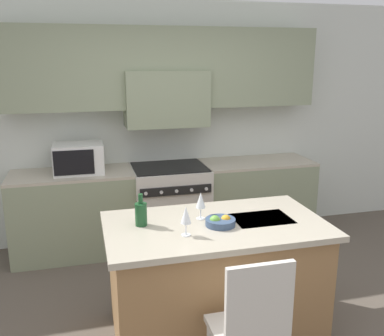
{
  "coord_description": "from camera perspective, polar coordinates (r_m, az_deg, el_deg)",
  "views": [
    {
      "loc": [
        -0.91,
        -2.62,
        2.09
      ],
      "look_at": [
        0.0,
        0.89,
        1.15
      ],
      "focal_mm": 40.0,
      "sensor_mm": 36.0,
      "label": 1
    }
  ],
  "objects": [
    {
      "name": "wine_glass_far",
      "position": [
        3.23,
        1.16,
        -4.41
      ],
      "size": [
        0.07,
        0.07,
        0.21
      ],
      "color": "white",
      "rests_on": "kitchen_island"
    },
    {
      "name": "microwave",
      "position": [
        4.62,
        -14.9,
        1.27
      ],
      "size": [
        0.51,
        0.38,
        0.31
      ],
      "color": "silver",
      "rests_on": "back_counter"
    },
    {
      "name": "fruit_bowl",
      "position": [
        3.15,
        3.77,
        -7.14
      ],
      "size": [
        0.22,
        0.22,
        0.08
      ],
      "color": "#384C6B",
      "rests_on": "kitchen_island"
    },
    {
      "name": "range_stove",
      "position": [
        4.85,
        -2.96,
        -5.05
      ],
      "size": [
        0.82,
        0.7,
        0.92
      ],
      "color": "beige",
      "rests_on": "ground_plane"
    },
    {
      "name": "back_counter",
      "position": [
        4.88,
        -3.01,
        -5.01
      ],
      "size": [
        3.38,
        0.62,
        0.91
      ],
      "color": "gray",
      "rests_on": "ground_plane"
    },
    {
      "name": "kitchen_island",
      "position": [
        3.39,
        3.09,
        -14.31
      ],
      "size": [
        1.64,
        0.93,
        0.9
      ],
      "color": "olive",
      "rests_on": "ground_plane"
    },
    {
      "name": "back_cabinetry",
      "position": [
        4.87,
        -3.8,
        8.67
      ],
      "size": [
        10.0,
        0.46,
        2.7
      ],
      "color": "silver",
      "rests_on": "ground_plane"
    },
    {
      "name": "wine_glass_near",
      "position": [
        2.93,
        -0.82,
        -6.38
      ],
      "size": [
        0.07,
        0.07,
        0.21
      ],
      "color": "white",
      "rests_on": "kitchen_island"
    },
    {
      "name": "wine_bottle",
      "position": [
        3.14,
        -6.81,
        -6.04
      ],
      "size": [
        0.09,
        0.09,
        0.24
      ],
      "color": "#194723",
      "rests_on": "kitchen_island"
    },
    {
      "name": "island_chair",
      "position": [
        2.69,
        7.91,
        -20.11
      ],
      "size": [
        0.42,
        0.4,
        1.01
      ],
      "color": "beige",
      "rests_on": "ground_plane"
    }
  ]
}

